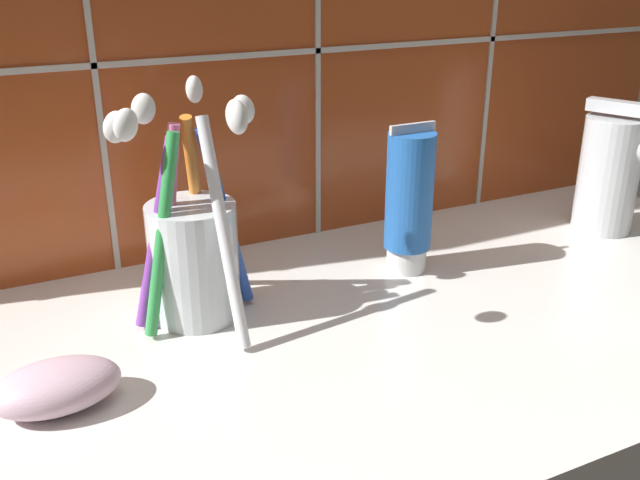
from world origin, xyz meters
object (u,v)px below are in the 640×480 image
toothpaste_tube (409,200)px  sink_faucet (616,171)px  soap_bar (56,387)px  toothbrush_cup (193,249)px

toothpaste_tube → sink_faucet: toothpaste_tube is taller
sink_faucet → soap_bar: 54.72cm
toothbrush_cup → sink_faucet: 42.68cm
toothbrush_cup → soap_bar: (-11.39, -7.83, -4.15)cm
toothpaste_tube → soap_bar: 32.06cm
soap_bar → toothbrush_cup: bearing=34.5°
toothpaste_tube → sink_faucet: bearing=-2.3°
toothbrush_cup → soap_bar: toothbrush_cup is taller
toothbrush_cup → toothpaste_tube: bearing=0.3°
toothbrush_cup → toothpaste_tube: size_ratio=1.39×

